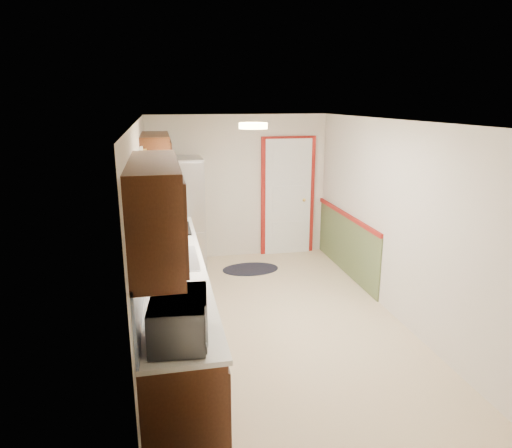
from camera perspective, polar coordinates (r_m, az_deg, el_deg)
name	(u,v)px	position (r m, az deg, el deg)	size (l,w,h in m)	color
room_shell	(275,226)	(5.32, 2.40, -0.25)	(3.20, 5.20, 2.52)	beige
kitchen_run	(170,274)	(5.01, -10.70, -6.20)	(0.63, 4.00, 2.20)	#33180B
back_wall_trim	(300,206)	(7.72, 5.50, 2.21)	(1.12, 2.30, 2.08)	maroon
ceiling_fixture	(253,126)	(4.87, -0.35, 12.18)	(0.30, 0.30, 0.06)	#FFD88C
microwave	(179,314)	(3.36, -9.60, -11.08)	(0.59, 0.33, 0.40)	white
refrigerator	(180,214)	(7.23, -9.53, 1.18)	(0.75, 0.75, 1.78)	#B7B7BC
rug	(250,269)	(7.33, -0.69, -5.65)	(0.90, 0.58, 0.01)	black
cooktop	(170,229)	(6.21, -10.67, -0.63)	(0.53, 0.64, 0.02)	black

